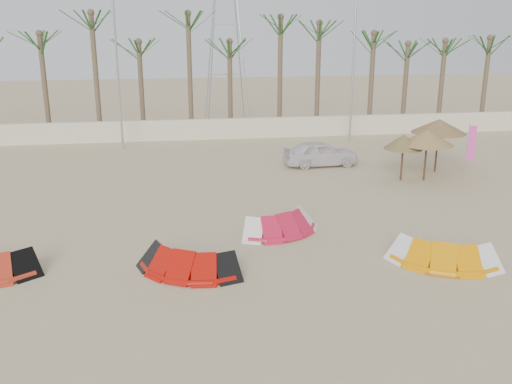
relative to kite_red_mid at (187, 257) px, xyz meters
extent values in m
plane|color=tan|center=(2.69, -2.35, -0.42)|extent=(120.00, 120.00, 0.00)
cube|color=beige|center=(2.69, 19.65, 0.23)|extent=(60.00, 0.30, 1.30)
cylinder|color=brown|center=(-1.31, 21.15, 2.83)|extent=(0.32, 0.32, 6.50)
ellipsoid|color=#194719|center=(-1.31, 21.15, 6.08)|extent=(4.00, 4.00, 2.40)
cylinder|color=brown|center=(8.69, 21.15, 2.83)|extent=(0.32, 0.32, 6.50)
ellipsoid|color=#194719|center=(8.69, 21.15, 6.08)|extent=(4.00, 4.00, 2.40)
cylinder|color=brown|center=(18.69, 21.15, 2.83)|extent=(0.32, 0.32, 6.50)
ellipsoid|color=#194719|center=(18.69, 21.15, 6.08)|extent=(4.00, 4.00, 2.40)
cylinder|color=#A5A8AD|center=(-3.31, 17.65, 5.08)|extent=(0.14, 0.14, 11.00)
cylinder|color=#A5A8AD|center=(10.69, 17.65, 5.08)|extent=(0.14, 0.14, 11.00)
cube|color=black|center=(-4.80, 0.53, -0.17)|extent=(0.74, 1.17, 0.40)
cylinder|color=#A70D05|center=(0.00, -0.31, -0.32)|extent=(2.81, 1.57, 0.20)
cube|color=black|center=(-1.37, -0.21, -0.17)|extent=(1.03, 1.25, 0.40)
cube|color=black|center=(1.37, -0.21, -0.17)|extent=(1.03, 1.25, 0.40)
cylinder|color=red|center=(3.45, 2.52, -0.32)|extent=(2.60, 1.33, 0.20)
cube|color=white|center=(2.21, 2.62, -0.17)|extent=(1.00, 1.25, 0.40)
cube|color=white|center=(4.70, 2.62, -0.17)|extent=(1.00, 1.25, 0.40)
cylinder|color=orange|center=(8.03, -0.86, -0.32)|extent=(2.88, 1.55, 0.20)
cube|color=white|center=(6.63, -0.76, -0.17)|extent=(1.02, 1.25, 0.40)
cube|color=white|center=(9.43, -0.76, -0.17)|extent=(1.02, 1.25, 0.40)
cylinder|color=#4C331E|center=(10.48, 8.70, 0.66)|extent=(0.10, 0.10, 2.15)
cone|color=olive|center=(10.48, 8.70, 1.48)|extent=(1.85, 1.85, 0.70)
cylinder|color=#4C331E|center=(11.59, 8.56, 0.76)|extent=(0.10, 0.10, 2.35)
cone|color=#A47D48|center=(11.59, 8.56, 1.68)|extent=(2.48, 2.48, 0.70)
cylinder|color=#4C331E|center=(12.81, 9.98, 0.88)|extent=(0.10, 0.10, 2.60)
cone|color=olive|center=(12.81, 9.98, 1.93)|extent=(2.72, 2.72, 0.70)
cylinder|color=#A5A8AD|center=(13.87, 8.95, 0.91)|extent=(0.04, 0.04, 2.65)
cube|color=#F344B0|center=(14.09, 8.95, 1.23)|extent=(0.42, 0.05, 1.72)
imported|color=silver|center=(7.34, 12.00, 0.24)|extent=(3.97, 1.80, 1.32)
camera|label=1|loc=(-0.23, -16.44, 7.17)|focal=40.00mm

